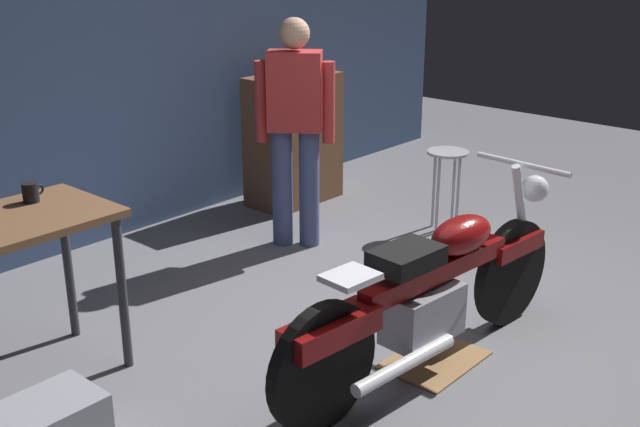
# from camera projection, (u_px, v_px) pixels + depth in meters

# --- Properties ---
(ground_plane) EXTENTS (12.00, 12.00, 0.00)m
(ground_plane) POSITION_uv_depth(u_px,v_px,m) (418.00, 347.00, 4.45)
(ground_plane) COLOR slate
(back_wall) EXTENTS (8.00, 0.12, 3.10)m
(back_wall) POSITION_uv_depth(u_px,v_px,m) (107.00, 30.00, 5.67)
(back_wall) COLOR #384C70
(back_wall) RESTS_ON ground_plane
(motorcycle) EXTENTS (2.19, 0.60, 1.00)m
(motorcycle) POSITION_uv_depth(u_px,v_px,m) (432.00, 291.00, 4.10)
(motorcycle) COLOR black
(motorcycle) RESTS_ON ground_plane
(person_standing) EXTENTS (0.41, 0.47, 1.67)m
(person_standing) POSITION_uv_depth(u_px,v_px,m) (295.00, 124.00, 5.62)
(person_standing) COLOR #424D7A
(person_standing) RESTS_ON ground_plane
(shop_stool) EXTENTS (0.32, 0.32, 0.64)m
(shop_stool) POSITION_uv_depth(u_px,v_px,m) (447.00, 169.00, 6.04)
(shop_stool) COLOR #B2B2B7
(shop_stool) RESTS_ON ground_plane
(wooden_dresser) EXTENTS (0.80, 0.47, 1.10)m
(wooden_dresser) POSITION_uv_depth(u_px,v_px,m) (294.00, 139.00, 6.70)
(wooden_dresser) COLOR brown
(wooden_dresser) RESTS_ON ground_plane
(drip_tray) EXTENTS (0.56, 0.40, 0.01)m
(drip_tray) POSITION_uv_depth(u_px,v_px,m) (434.00, 360.00, 4.30)
(drip_tray) COLOR olive
(drip_tray) RESTS_ON ground_plane
(mug_black_matte) EXTENTS (0.12, 0.08, 0.10)m
(mug_black_matte) POSITION_uv_depth(u_px,v_px,m) (31.00, 192.00, 4.04)
(mug_black_matte) COLOR black
(mug_black_matte) RESTS_ON workbench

